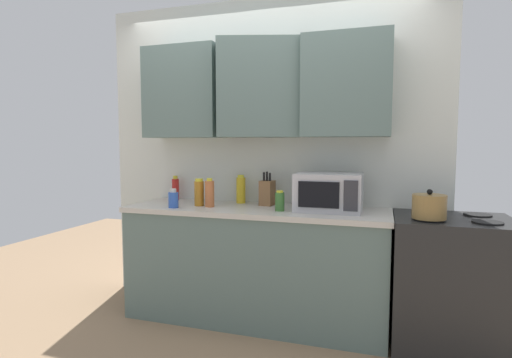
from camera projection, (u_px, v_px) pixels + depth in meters
wall_back_with_cabinets at (264, 123)px, 3.29m from camera, size 2.92×0.50×2.60m
counter_run at (255, 264)px, 3.17m from camera, size 2.05×0.63×0.90m
stove_range at (451, 283)px, 2.73m from camera, size 0.76×0.64×0.91m
kettle at (429, 206)px, 2.60m from camera, size 0.21×0.21×0.19m
microwave at (329, 192)px, 2.97m from camera, size 0.48×0.37×0.28m
knife_block at (267, 193)px, 3.24m from camera, size 0.11×0.13×0.27m
bottle_red_sauce at (176, 189)px, 3.58m from camera, size 0.06×0.06×0.21m
bottle_blue_cleaner at (173, 199)px, 3.12m from camera, size 0.08×0.08×0.15m
bottle_spice_jar at (210, 193)px, 3.16m from camera, size 0.07×0.07×0.23m
bottle_green_oil at (280, 201)px, 2.96m from camera, size 0.07×0.07×0.15m
bottle_yellow_mustard at (241, 190)px, 3.37m from camera, size 0.08×0.08×0.24m
bottle_amber_vinegar at (199, 193)px, 3.22m from camera, size 0.08×0.08×0.22m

